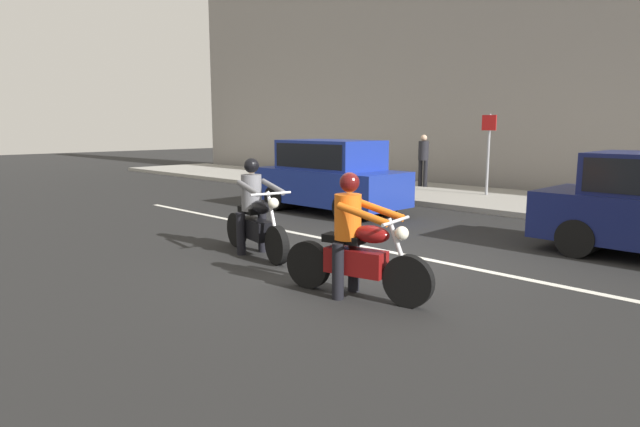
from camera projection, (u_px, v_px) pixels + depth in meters
The scene contains 9 objects.
ground_plane at pixel (372, 265), 8.56m from camera, with size 80.00×80.00×0.00m, color black.
sidewalk_slab at pixel (569, 207), 14.16m from camera, with size 40.00×4.40×0.14m, color #99968E.
building_facade at pixel (629, 0), 15.65m from camera, with size 40.00×1.40×11.38m, color gray.
lane_marking_stripe at pixel (435, 261), 8.79m from camera, with size 18.00×0.14×0.01m, color silver.
motorcycle_with_rider_gray at pixel (255, 216), 9.14m from camera, with size 2.12×0.81×1.62m.
motorcycle_with_rider_orange_stripe at pixel (355, 247), 6.88m from camera, with size 2.06×0.77×1.58m.
parked_hatchback_cobalt_blue at pixel (330, 175), 13.61m from camera, with size 3.90×1.76×1.80m.
street_sign_post at pixel (488, 146), 15.88m from camera, with size 0.44×0.08×2.35m.
pedestrian_bystander at pixel (423, 156), 18.17m from camera, with size 0.34×0.34×1.72m.
Camera 1 is at (5.28, -6.48, 2.15)m, focal length 30.75 mm.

